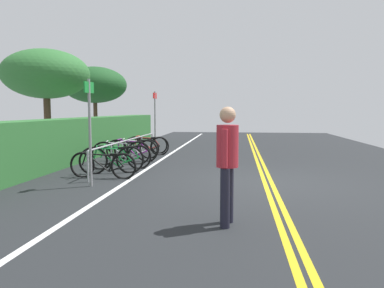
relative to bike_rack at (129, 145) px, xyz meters
name	(u,v)px	position (x,y,z in m)	size (l,w,h in m)	color
ground_plane	(268,183)	(-2.78, -4.21, -0.61)	(39.16, 11.40, 0.05)	#232628
centre_line_yellow_inner	(271,182)	(-2.78, -4.29, -0.58)	(35.24, 0.10, 0.00)	gold
centre_line_yellow_outer	(264,182)	(-2.78, -4.13, -0.58)	(35.24, 0.10, 0.00)	gold
bike_lane_stripe_white	(131,179)	(-2.78, -0.90, -0.58)	(35.24, 0.12, 0.00)	white
bike_rack	(129,145)	(0.00, 0.00, 0.00)	(6.63, 0.05, 0.76)	#9EA0A5
bicycle_0	(103,165)	(-2.72, -0.15, -0.26)	(0.46, 1.77, 0.69)	black
bicycle_1	(112,160)	(-2.02, -0.15, -0.22)	(0.67, 1.64, 0.78)	black
bicycle_2	(120,157)	(-1.27, -0.13, -0.24)	(0.57, 1.76, 0.74)	black
bicycle_3	(121,153)	(-0.41, 0.11, -0.22)	(0.56, 1.78, 0.77)	black
bicycle_4	(132,150)	(0.37, 0.00, -0.22)	(0.46, 1.78, 0.77)	black
bicycle_5	(135,149)	(1.12, 0.10, -0.25)	(0.48, 1.68, 0.72)	black
bicycle_6	(147,146)	(1.98, -0.10, -0.24)	(0.63, 1.64, 0.74)	black
bicycle_7	(147,145)	(2.75, 0.07, -0.26)	(0.46, 1.67, 0.70)	black
pedestrian	(227,157)	(-6.19, -3.35, 0.43)	(0.48, 0.32, 1.74)	#1E1E2D
sign_post_near	(90,123)	(-3.75, -0.26, 0.84)	(0.36, 0.09, 2.37)	gray
sign_post_far	(155,115)	(3.91, 0.01, 0.89)	(0.36, 0.08, 2.47)	gray
hedge_backdrop	(88,137)	(1.50, 2.00, 0.13)	(15.58, 1.03, 1.42)	#2D6B30
tree_mid	(46,74)	(1.57, 3.57, 2.42)	(3.16, 3.16, 3.92)	#473323
tree_far_right	(95,85)	(7.79, 4.17, 2.44)	(3.39, 3.39, 3.99)	#473323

